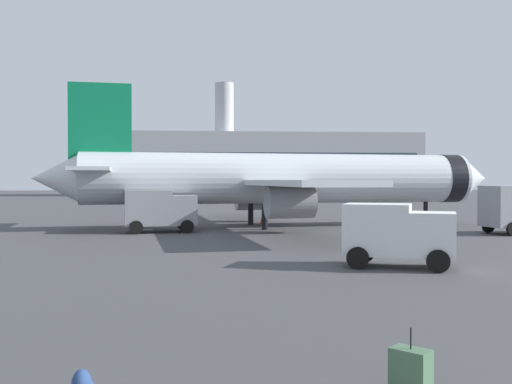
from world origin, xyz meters
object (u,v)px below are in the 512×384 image
(safety_cone_near, at_px, (262,220))
(airplane_at_gate, at_px, (280,179))
(traveller_backpack, at_px, (82,384))
(service_truck, at_px, (160,209))
(safety_cone_mid, at_px, (424,219))
(cargo_van, at_px, (397,232))
(rolling_suitcase, at_px, (411,369))

(safety_cone_near, bearing_deg, airplane_at_gate, -63.18)
(traveller_backpack, bearing_deg, service_truck, 92.68)
(service_truck, distance_m, safety_cone_mid, 21.94)
(airplane_at_gate, height_order, safety_cone_mid, airplane_at_gate)
(airplane_at_gate, relative_size, cargo_van, 7.40)
(airplane_at_gate, xyz_separation_m, safety_cone_mid, (12.17, 2.37, -3.31))
(airplane_at_gate, bearing_deg, safety_cone_mid, 11.00)
(safety_cone_near, distance_m, rolling_suitcase, 37.18)
(traveller_backpack, bearing_deg, airplane_at_gate, 78.10)
(service_truck, relative_size, rolling_suitcase, 4.62)
(rolling_suitcase, bearing_deg, safety_cone_near, 88.92)
(rolling_suitcase, bearing_deg, traveller_backpack, 178.50)
(airplane_at_gate, bearing_deg, traveller_backpack, -101.90)
(traveller_backpack, bearing_deg, safety_cone_mid, 62.29)
(cargo_van, xyz_separation_m, safety_cone_mid, (9.78, 23.39, -1.10))
(service_truck, bearing_deg, safety_cone_mid, 17.22)
(safety_cone_mid, height_order, rolling_suitcase, rolling_suitcase)
(service_truck, height_order, safety_cone_mid, service_truck)
(safety_cone_mid, height_order, traveller_backpack, safety_cone_mid)
(service_truck, xyz_separation_m, rolling_suitcase, (6.89, -30.76, -1.22))
(safety_cone_near, bearing_deg, rolling_suitcase, -91.08)
(airplane_at_gate, height_order, service_truck, airplane_at_gate)
(safety_cone_near, height_order, rolling_suitcase, rolling_suitcase)
(service_truck, relative_size, safety_cone_mid, 7.25)
(service_truck, xyz_separation_m, safety_cone_mid, (20.92, 6.48, -1.26))
(cargo_van, height_order, safety_cone_near, cargo_van)
(safety_cone_near, relative_size, rolling_suitcase, 0.72)
(service_truck, distance_m, safety_cone_near, 10.01)
(airplane_at_gate, xyz_separation_m, cargo_van, (2.39, -21.03, -2.21))
(airplane_at_gate, height_order, cargo_van, airplane_at_gate)
(service_truck, distance_m, cargo_van, 20.25)
(safety_cone_mid, bearing_deg, safety_cone_near, -179.69)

